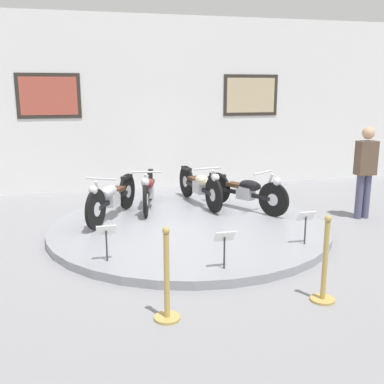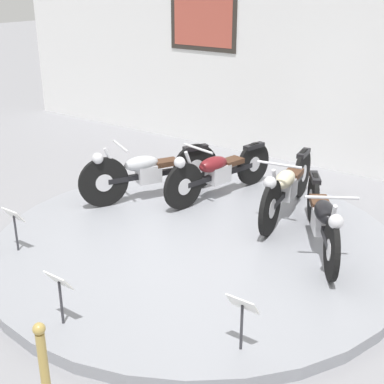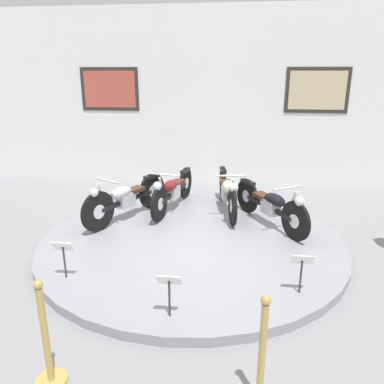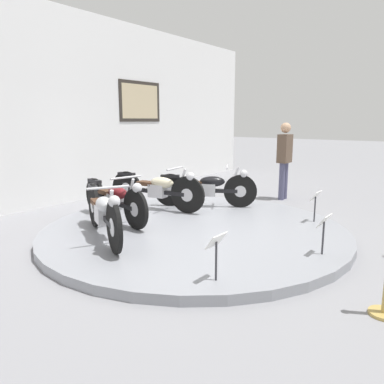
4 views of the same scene
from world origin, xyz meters
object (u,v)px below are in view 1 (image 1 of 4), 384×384
(motorcycle_maroon, at_px, (148,189))
(stanchion_post_left_of_entry, at_px, (167,289))
(visitor_standing, at_px, (365,167))
(motorcycle_silver, at_px, (112,197))
(info_placard_front_right, at_px, (306,220))
(motorcycle_cream, at_px, (200,185))
(info_placard_front_centre, at_px, (225,241))
(stanchion_post_right_of_entry, at_px, (324,273))
(info_placard_front_left, at_px, (106,235))
(motorcycle_black, at_px, (246,190))

(motorcycle_maroon, height_order, stanchion_post_left_of_entry, stanchion_post_left_of_entry)
(visitor_standing, bearing_deg, motorcycle_silver, 172.20)
(info_placard_front_right, distance_m, stanchion_post_left_of_entry, 2.81)
(motorcycle_cream, xyz_separation_m, info_placard_front_centre, (-0.52, -3.26, -0.03))
(motorcycle_maroon, bearing_deg, motorcycle_silver, -140.63)
(motorcycle_maroon, relative_size, stanchion_post_right_of_entry, 1.90)
(info_placard_front_left, distance_m, info_placard_front_centre, 1.58)
(motorcycle_silver, relative_size, info_placard_front_centre, 3.56)
(motorcycle_maroon, xyz_separation_m, info_placard_front_left, (-0.93, -2.63, -0.01))
(info_placard_front_centre, height_order, stanchion_post_right_of_entry, stanchion_post_right_of_entry)
(motorcycle_maroon, xyz_separation_m, motorcycle_black, (1.78, -0.60, 0.00))
(info_placard_front_left, bearing_deg, info_placard_front_right, 0.00)
(info_placard_front_left, bearing_deg, stanchion_post_right_of_entry, -32.65)
(motorcycle_cream, xyz_separation_m, info_placard_front_left, (-1.97, -2.64, -0.03))
(motorcycle_cream, distance_m, visitor_standing, 3.12)
(stanchion_post_right_of_entry, bearing_deg, motorcycle_maroon, 109.00)
(motorcycle_cream, height_order, visitor_standing, visitor_standing)
(info_placard_front_right, height_order, visitor_standing, visitor_standing)
(motorcycle_maroon, height_order, info_placard_front_right, motorcycle_maroon)
(motorcycle_silver, distance_m, visitor_standing, 4.67)
(motorcycle_cream, height_order, motorcycle_black, motorcycle_cream)
(motorcycle_silver, relative_size, info_placard_front_left, 3.56)
(visitor_standing, relative_size, stanchion_post_right_of_entry, 1.67)
(info_placard_front_centre, bearing_deg, motorcycle_silver, 115.29)
(info_placard_front_right, relative_size, stanchion_post_left_of_entry, 0.50)
(visitor_standing, distance_m, stanchion_post_right_of_entry, 3.85)
(motorcycle_maroon, relative_size, info_placard_front_right, 3.80)
(info_placard_front_left, distance_m, info_placard_front_right, 2.90)
(stanchion_post_left_of_entry, bearing_deg, info_placard_front_centre, 44.44)
(info_placard_front_right, bearing_deg, motorcycle_silver, 143.10)
(motorcycle_cream, relative_size, info_placard_front_centre, 3.91)
(motorcycle_silver, relative_size, visitor_standing, 1.06)
(motorcycle_black, relative_size, stanchion_post_right_of_entry, 1.67)
(info_placard_front_centre, relative_size, stanchion_post_left_of_entry, 0.50)
(motorcycle_silver, xyz_separation_m, stanchion_post_left_of_entry, (0.34, -3.54, -0.18))
(info_placard_front_right, bearing_deg, stanchion_post_right_of_entry, -109.75)
(info_placard_front_centre, relative_size, visitor_standing, 0.30)
(motorcycle_silver, bearing_deg, info_placard_front_right, -36.90)
(stanchion_post_left_of_entry, bearing_deg, motorcycle_maroon, 84.63)
(motorcycle_cream, xyz_separation_m, stanchion_post_right_of_entry, (0.39, -4.15, -0.18))
(motorcycle_black, relative_size, info_placard_front_right, 3.34)
(motorcycle_black, xyz_separation_m, stanchion_post_right_of_entry, (-0.35, -3.54, -0.16))
(motorcycle_silver, xyz_separation_m, motorcycle_cream, (1.77, 0.61, -0.00))
(motorcycle_silver, distance_m, info_placard_front_centre, 2.93)
(motorcycle_maroon, bearing_deg, visitor_standing, -17.69)
(motorcycle_cream, bearing_deg, info_placard_front_left, -126.74)
(motorcycle_maroon, bearing_deg, motorcycle_cream, 0.12)
(motorcycle_maroon, xyz_separation_m, stanchion_post_right_of_entry, (1.43, -4.15, -0.16))
(info_placard_front_left, xyz_separation_m, visitor_standing, (4.80, 1.40, 0.49))
(stanchion_post_right_of_entry, bearing_deg, info_placard_front_centre, 135.56)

